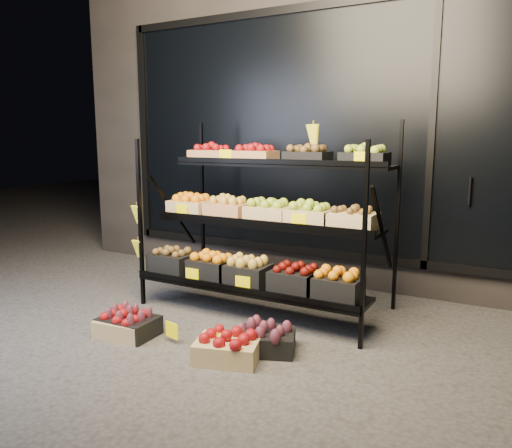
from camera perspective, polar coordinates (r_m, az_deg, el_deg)
The scene contains 9 objects.
ground at distance 4.05m, azimuth -3.29°, elevation -12.09°, with size 24.00×24.00×0.00m, color #514F4C.
building at distance 6.10m, azimuth 9.86°, elevation 11.94°, with size 6.00×2.08×3.50m.
display_rack at distance 4.34m, azimuth 0.69°, elevation 0.25°, with size 2.18×1.02×1.74m.
tag_floor_a at distance 3.85m, azimuth -9.58°, elevation -12.44°, with size 0.13×0.01×0.12m, color #FFF000.
tag_floor_b at distance 3.61m, azimuth -3.96°, elevation -13.86°, with size 0.13×0.01×0.12m, color #FFF000.
floor_crate_left at distance 4.04m, azimuth -14.79°, elevation -11.04°, with size 0.43×0.34×0.20m.
floor_crate_midleft at distance 4.04m, azimuth -14.33°, elevation -10.91°, with size 0.43×0.32×0.21m.
floor_crate_midright at distance 3.52m, azimuth -3.30°, elevation -13.84°, with size 0.50×0.43×0.21m.
floor_crate_right at distance 3.65m, azimuth 1.00°, elevation -12.89°, with size 0.51×0.44×0.21m.
Camera 1 is at (2.01, -3.17, 1.51)m, focal length 35.00 mm.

